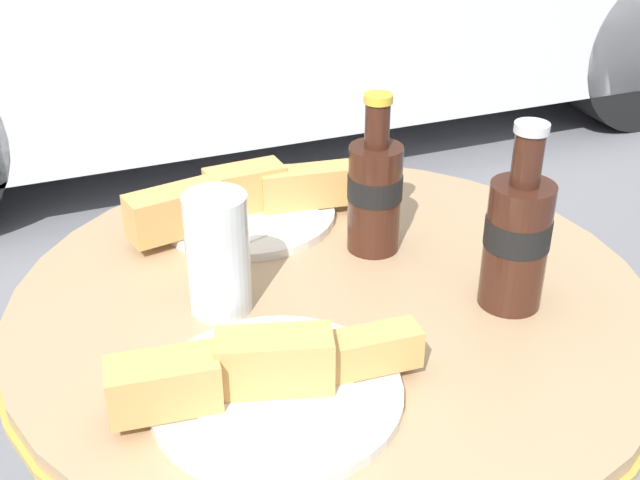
% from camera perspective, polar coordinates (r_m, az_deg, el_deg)
% --- Properties ---
extents(bistro_table, '(0.77, 0.77, 0.69)m').
position_cam_1_polar(bistro_table, '(1.05, 0.79, -11.10)').
color(bistro_table, gold).
rests_on(bistro_table, ground_plane).
extents(cola_bottle_left, '(0.07, 0.07, 0.22)m').
position_cam_1_polar(cola_bottle_left, '(0.91, 13.83, 0.22)').
color(cola_bottle_left, '#3D1E14').
rests_on(cola_bottle_left, bistro_table).
extents(cola_bottle_right, '(0.07, 0.07, 0.21)m').
position_cam_1_polar(cola_bottle_right, '(1.00, 3.92, 3.51)').
color(cola_bottle_right, '#3D1E14').
rests_on(cola_bottle_right, bistro_table).
extents(drinking_glass, '(0.07, 0.07, 0.14)m').
position_cam_1_polar(drinking_glass, '(0.89, -7.24, -1.31)').
color(drinking_glass, '#C68923').
rests_on(drinking_glass, bistro_table).
extents(lunch_plate_near, '(0.31, 0.25, 0.07)m').
position_cam_1_polar(lunch_plate_near, '(0.78, -3.70, -9.92)').
color(lunch_plate_near, silver).
rests_on(lunch_plate_near, bistro_table).
extents(lunch_plate_far, '(0.33, 0.24, 0.07)m').
position_cam_1_polar(lunch_plate_far, '(1.09, -5.38, 2.58)').
color(lunch_plate_far, silver).
rests_on(lunch_plate_far, bistro_table).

